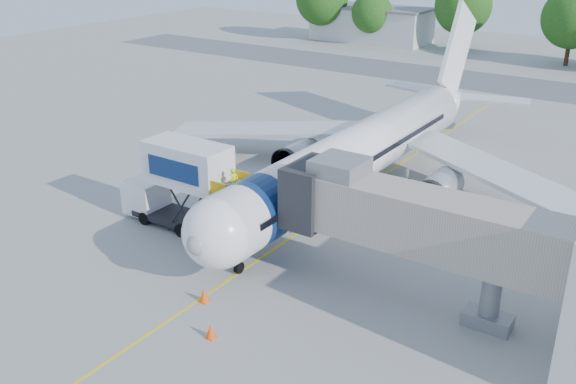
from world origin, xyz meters
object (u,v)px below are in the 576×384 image
Objects in this scene: jet_bridge at (403,218)px; catering_hiloader at (181,185)px; aircraft at (362,151)px; ground_tug at (182,339)px.

jet_bridge is 1.64× the size of catering_hiloader.
jet_bridge is at bearing 0.01° from catering_hiloader.
aircraft is at bearing 125.70° from jet_bridge.
jet_bridge is at bearing 57.17° from ground_tug.
aircraft is 13.77m from jet_bridge.
catering_hiloader is 2.74× the size of ground_tug.
ground_tug is (2.19, -20.36, -2.30)m from aircraft.
jet_bridge is 4.47× the size of ground_tug.
catering_hiloader reaches higher than ground_tug.
aircraft is 12.77m from catering_hiloader.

